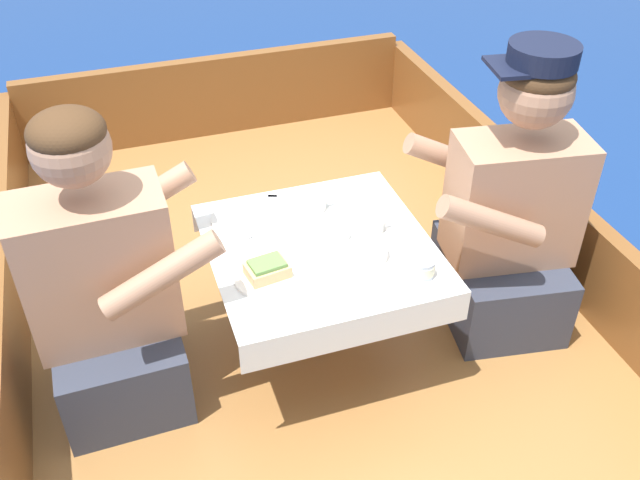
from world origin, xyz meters
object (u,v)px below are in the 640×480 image
sandwich (267,269)px  coffee_cup_starboard (315,202)px  tin_can (423,268)px  person_port (107,294)px  person_starboard (510,218)px  coffee_cup_port (374,223)px

sandwich → coffee_cup_starboard: 0.37m
tin_can → sandwich: bearing=162.7°
person_port → tin_can: (0.86, -0.25, 0.06)m
person_starboard → coffee_cup_starboard: 0.63m
coffee_cup_port → coffee_cup_starboard: size_ratio=0.91×
coffee_cup_starboard → tin_can: tin_can is taller
person_starboard → person_port: bearing=6.5°
person_starboard → sandwich: (-0.82, -0.06, 0.05)m
person_starboard → coffee_cup_starboard: (-0.58, 0.23, 0.04)m
coffee_cup_starboard → tin_can: size_ratio=1.45×
person_port → coffee_cup_starboard: bearing=12.8°
person_starboard → tin_can: bearing=34.5°
sandwich → coffee_cup_port: 0.39m
tin_can → person_starboard: bearing=25.5°
sandwich → coffee_cup_port: (0.37, 0.11, -0.00)m
person_port → tin_can: size_ratio=14.31×
person_starboard → sandwich: 0.82m
person_port → person_starboard: (1.26, -0.06, 0.02)m
coffee_cup_port → coffee_cup_starboard: coffee_cup_port is taller
sandwich → coffee_cup_starboard: bearing=50.3°
coffee_cup_starboard → person_starboard: bearing=-21.1°
coffee_cup_port → coffee_cup_starboard: (-0.13, 0.17, -0.00)m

